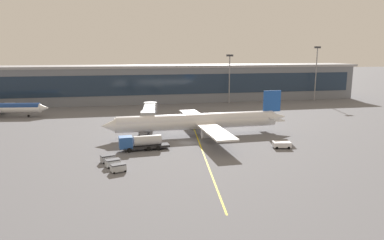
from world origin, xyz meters
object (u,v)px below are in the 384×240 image
fuel_tanker (141,142)px  baggage_cart_2 (108,158)px  baggage_cart_0 (118,168)px  main_airliner (199,121)px  baggage_cart_1 (113,163)px  pushback_tug (282,144)px

fuel_tanker → baggage_cart_2: bearing=-133.1°
baggage_cart_0 → main_airliner: bearing=49.9°
main_airliner → baggage_cart_1: main_airliner is taller
main_airliner → baggage_cart_1: 30.10m
main_airliner → baggage_cart_2: size_ratio=16.14×
main_airliner → baggage_cart_1: bearing=-135.4°
fuel_tanker → baggage_cart_0: size_ratio=3.66×
pushback_tug → baggage_cart_0: bearing=-166.3°
main_airliner → baggage_cart_1: size_ratio=16.14×
main_airliner → fuel_tanker: 18.86m
baggage_cart_0 → pushback_tug: bearing=13.7°
pushback_tug → baggage_cart_2: baggage_cart_2 is taller
baggage_cart_2 → fuel_tanker: bearing=46.9°
pushback_tug → baggage_cart_1: size_ratio=1.39×
fuel_tanker → baggage_cart_2: fuel_tanker is taller
main_airliner → baggage_cart_0: size_ratio=16.14×
baggage_cart_0 → baggage_cart_1: same height
baggage_cart_0 → baggage_cart_2: size_ratio=1.00×
main_airliner → pushback_tug: main_airliner is taller
baggage_cart_0 → baggage_cart_2: 6.40m
main_airliner → fuel_tanker: size_ratio=4.42×
pushback_tug → baggage_cart_1: 37.16m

